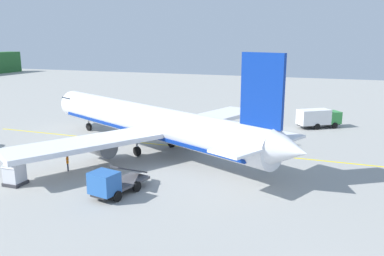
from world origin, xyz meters
name	(u,v)px	position (x,y,z in m)	size (l,w,h in m)	color
airliner_foreground	(149,122)	(21.52, 21.79, 3.39)	(32.92, 39.02, 11.90)	white
service_truck_fuel	(318,118)	(41.07, 3.50, 1.56)	(5.52, 6.55, 2.80)	#338C3F
service_truck_baggage	(112,183)	(7.61, 18.48, 1.19)	(6.28, 3.25, 2.55)	#2659A5
cargo_container_near	(15,174)	(6.84, 28.24, 0.99)	(1.68, 1.68, 2.10)	#333338
cargo_container_mid	(215,139)	(25.78, 14.97, 0.88)	(2.42, 2.42, 1.87)	#333338
cargo_container_far	(210,133)	(28.66, 16.46, 0.89)	(1.87, 1.87, 1.90)	#333338
crew_marshaller	(286,138)	(29.08, 6.72, 0.98)	(0.33, 0.61, 1.66)	#191E33
crew_loader_left	(67,162)	(11.75, 26.19, 0.97)	(0.53, 0.44, 1.65)	#191E33
apron_guide_line	(193,148)	(24.15, 17.30, 0.01)	(0.30, 60.00, 0.01)	yellow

